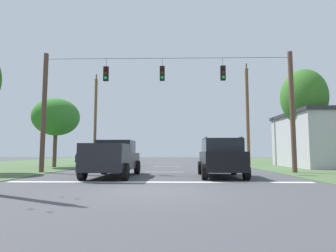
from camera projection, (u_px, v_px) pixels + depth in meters
The scene contains 15 objects.
ground_plane at pixel (155, 191), 9.18m from camera, with size 120.00×120.00×0.00m, color #47474C.
stop_bar_stripe at pixel (159, 182), 11.95m from camera, with size 13.35×0.45×0.01m, color white.
lane_dash_0 at pixel (164, 172), 17.92m from camera, with size 0.15×2.50×0.01m, color white.
lane_dash_1 at pixel (167, 166), 24.85m from camera, with size 0.15×2.50×0.01m, color white.
lane_dash_2 at pixel (168, 164), 30.68m from camera, with size 0.15×2.50×0.01m, color white.
lane_dash_3 at pixel (169, 161), 38.61m from camera, with size 0.15×2.50×0.01m, color white.
overhead_signal_span at pixel (166, 106), 17.73m from camera, with size 16.35×0.31×7.82m.
pickup_truck at pixel (114, 158), 14.66m from camera, with size 2.37×5.44×1.95m.
suv_black at pixel (221, 157), 14.55m from camera, with size 2.35×4.86×2.05m.
distant_car_crossing_white at pixel (102, 156), 34.53m from camera, with size 2.28×4.43×1.52m.
distant_car_oncoming at pixel (100, 157), 26.79m from camera, with size 4.34×2.11×1.52m.
utility_pole_mid_right at pixel (248, 115), 28.38m from camera, with size 0.33×1.61×10.60m.
utility_pole_near_left at pixel (95, 119), 29.60m from camera, with size 0.30×1.98×9.77m.
tree_roadside_right at pixel (304, 98), 23.16m from camera, with size 3.76×3.76×8.30m.
tree_roadside_far_right at pixel (56, 117), 23.69m from camera, with size 3.95×3.95×5.94m.
Camera 1 is at (0.64, -9.34, 1.31)m, focal length 29.35 mm.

